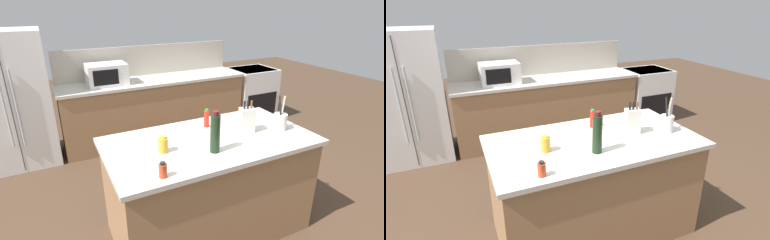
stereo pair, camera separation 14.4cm
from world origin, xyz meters
The scene contains 13 objects.
ground_plane centered at (0.00, 0.00, 0.00)m, with size 14.00×14.00×0.00m, color #473323.
back_counter_run centered at (0.30, 2.20, 0.47)m, with size 2.81×0.66×0.94m.
wall_backsplash centered at (0.30, 2.52, 1.17)m, with size 2.77×0.03×0.46m, color #B2A899.
kitchen_island centered at (0.00, 0.00, 0.47)m, with size 1.78×0.94×0.94m.
refrigerator centered at (-1.59, 2.25, 0.86)m, with size 0.89×0.75×1.73m.
range_oven centered at (2.13, 2.20, 0.47)m, with size 0.76×0.65×0.92m.
microwave centered at (-0.40, 2.20, 1.09)m, with size 0.54×0.39×0.29m.
knife_block centered at (0.37, -0.01, 1.05)m, with size 0.15×0.13×0.29m.
utensil_crock centered at (0.67, -0.10, 1.02)m, with size 0.12×0.12×0.32m.
hot_sauce_bottle centered at (0.10, 0.25, 1.02)m, with size 0.05×0.05×0.18m.
spice_jar_paprika centered at (-0.58, -0.37, 0.99)m, with size 0.06×0.06×0.11m.
wine_bottle centered at (-0.08, -0.21, 1.10)m, with size 0.08×0.08×0.34m.
honey_jar centered at (-0.44, -0.04, 1.00)m, with size 0.08×0.08×0.13m.
Camera 2 is at (-1.04, -2.05, 2.04)m, focal length 28.00 mm.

